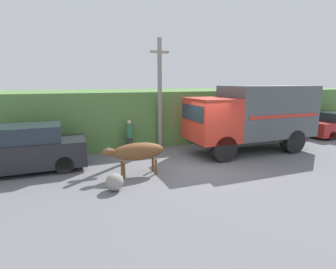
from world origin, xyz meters
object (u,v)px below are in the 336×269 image
(cargo_truck, at_px, (253,115))
(brown_cow, at_px, (137,152))
(parked_suv, at_px, (27,150))
(utility_pole, at_px, (160,93))
(roadside_rock, at_px, (115,182))
(hatchback_car, at_px, (335,125))
(pedestrian_on_hill, at_px, (130,135))

(cargo_truck, relative_size, brown_cow, 2.77)
(brown_cow, bearing_deg, parked_suv, 143.11)
(utility_pole, distance_m, roadside_rock, 5.91)
(utility_pole, bearing_deg, brown_cow, -122.00)
(hatchback_car, xyz_separation_m, roadside_rock, (-14.23, -3.38, -0.45))
(parked_suv, xyz_separation_m, pedestrian_on_hill, (4.21, 1.23, 0.02))
(brown_cow, height_order, utility_pole, utility_pole)
(parked_suv, distance_m, utility_pole, 6.26)
(parked_suv, bearing_deg, brown_cow, -28.50)
(pedestrian_on_hill, height_order, roadside_rock, pedestrian_on_hill)
(brown_cow, relative_size, parked_suv, 0.53)
(brown_cow, xyz_separation_m, hatchback_car, (13.19, 2.25, -0.14))
(utility_pole, bearing_deg, hatchback_car, -5.08)
(brown_cow, distance_m, parked_suv, 4.22)
(utility_pole, relative_size, roadside_rock, 9.76)
(hatchback_car, relative_size, pedestrian_on_hill, 2.45)
(brown_cow, height_order, pedestrian_on_hill, pedestrian_on_hill)
(hatchback_car, xyz_separation_m, pedestrian_on_hill, (-12.75, 0.89, 0.13))
(parked_suv, relative_size, roadside_rock, 7.67)
(cargo_truck, height_order, utility_pole, utility_pole)
(cargo_truck, height_order, brown_cow, cargo_truck)
(utility_pole, bearing_deg, parked_suv, -166.98)
(cargo_truck, distance_m, utility_pole, 4.62)
(hatchback_car, bearing_deg, roadside_rock, -166.64)
(brown_cow, bearing_deg, utility_pole, 47.99)
(cargo_truck, xyz_separation_m, pedestrian_on_hill, (-5.58, 1.97, -0.91))
(cargo_truck, distance_m, roadside_rock, 7.58)
(brown_cow, bearing_deg, pedestrian_on_hill, 71.90)
(pedestrian_on_hill, bearing_deg, parked_suv, 17.79)
(brown_cow, distance_m, roadside_rock, 1.64)
(parked_suv, bearing_deg, pedestrian_on_hill, 14.69)
(parked_suv, relative_size, utility_pole, 0.79)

